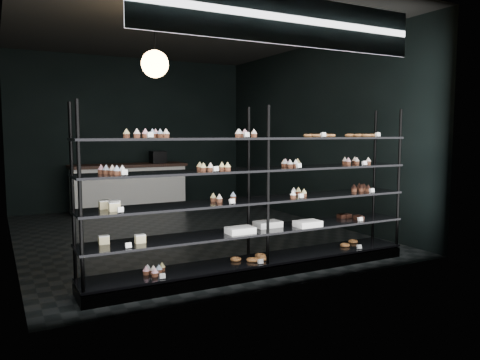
# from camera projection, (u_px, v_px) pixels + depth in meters

# --- Properties ---
(room) EXTENTS (5.01, 6.01, 3.20)m
(room) POSITION_uv_depth(u_px,v_px,m) (183.00, 134.00, 7.41)
(room) COLOR black
(room) RESTS_ON ground
(display_shelf) EXTENTS (4.00, 0.50, 1.91)m
(display_shelf) POSITION_uv_depth(u_px,v_px,m) (256.00, 219.00, 5.32)
(display_shelf) COLOR black
(display_shelf) RESTS_ON room
(signage) EXTENTS (3.30, 0.05, 0.50)m
(signage) POSITION_uv_depth(u_px,v_px,m) (286.00, 20.00, 4.72)
(signage) COLOR #0B153B
(signage) RESTS_ON room
(pendant_lamp) EXTENTS (0.33, 0.33, 0.90)m
(pendant_lamp) POSITION_uv_depth(u_px,v_px,m) (155.00, 64.00, 5.70)
(pendant_lamp) COLOR black
(pendant_lamp) RESTS_ON room
(service_counter) EXTENTS (2.33, 0.65, 1.23)m
(service_counter) POSITION_uv_depth(u_px,v_px,m) (129.00, 187.00, 9.61)
(service_counter) COLOR silver
(service_counter) RESTS_ON room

